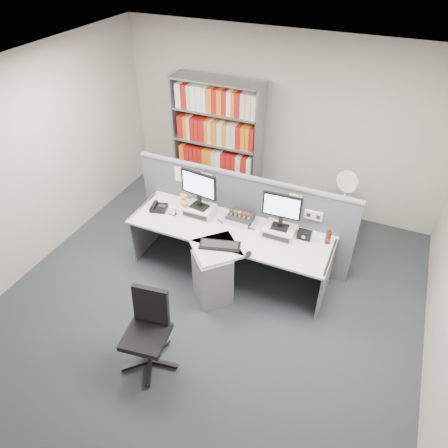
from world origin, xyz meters
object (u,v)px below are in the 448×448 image
at_px(monitor_right, 282,209).
at_px(mouse, 248,254).
at_px(desktop_pc, 240,218).
at_px(desk_fan, 347,184).
at_px(desk, 222,256).
at_px(keyboard, 220,245).
at_px(monitor_left, 199,187).
at_px(speaker, 304,235).
at_px(office_chair, 148,328).
at_px(desk_calendar, 173,211).
at_px(filing_cabinet, 338,224).
at_px(shelving_unit, 218,144).
at_px(desk_phone, 158,207).
at_px(cola_bottle, 328,237).

distance_m(monitor_right, mouse, 0.67).
bearing_deg(desktop_pc, desk_fan, 40.21).
bearing_deg(desk, keyboard, -78.49).
height_order(monitor_left, speaker, monitor_left).
bearing_deg(keyboard, office_chair, -101.56).
bearing_deg(desk_calendar, desk, -14.88).
xyz_separation_m(desk_calendar, filing_cabinet, (2.01, 1.18, -0.42)).
height_order(shelving_unit, desk_fan, shelving_unit).
relative_size(keyboard, desk_fan, 1.01).
xyz_separation_m(desk_phone, desk_calendar, (0.23, -0.02, 0.02)).
relative_size(monitor_right, desk_fan, 0.93).
height_order(keyboard, cola_bottle, cola_bottle).
xyz_separation_m(desktop_pc, shelving_unit, (-0.96, 1.41, 0.21)).
bearing_deg(monitor_left, desk, -37.78).
height_order(filing_cabinet, office_chair, office_chair).
bearing_deg(desk_fan, filing_cabinet, 90.00).
relative_size(desk, office_chair, 2.82).
xyz_separation_m(desk_phone, filing_cabinet, (2.24, 1.17, -0.40)).
bearing_deg(desk, shelving_unit, 115.96).
xyz_separation_m(desktop_pc, speaker, (0.85, -0.01, 0.01)).
relative_size(keyboard, desk_calendar, 4.48).
height_order(cola_bottle, shelving_unit, shelving_unit).
relative_size(monitor_left, shelving_unit, 0.26).
bearing_deg(monitor_right, keyboard, -138.64).
bearing_deg(monitor_right, desk_phone, -174.76).
distance_m(desk, monitor_left, 0.92).
height_order(monitor_right, desk_calendar, monitor_right).
xyz_separation_m(speaker, shelving_unit, (-1.81, 1.43, 0.20)).
xyz_separation_m(monitor_left, keyboard, (0.52, -0.51, -0.39)).
distance_m(desk, monitor_right, 0.97).
bearing_deg(monitor_right, desk_fan, 59.64).
bearing_deg(office_chair, desk_fan, 62.70).
relative_size(mouse, desk_phone, 0.45).
bearing_deg(monitor_right, mouse, -111.51).
xyz_separation_m(keyboard, speaker, (0.88, 0.55, 0.04)).
distance_m(monitor_right, office_chair, 2.03).
bearing_deg(cola_bottle, desk_fan, 89.30).
distance_m(mouse, desk_calendar, 1.26).
height_order(desk, speaker, speaker).
bearing_deg(desk_fan, desk_phone, -152.47).
height_order(desk, filing_cabinet, desk).
distance_m(keyboard, mouse, 0.37).
height_order(desk_phone, desk_calendar, desk_calendar).
bearing_deg(keyboard, cola_bottle, 26.51).
xyz_separation_m(monitor_right, filing_cabinet, (0.60, 1.02, -0.76)).
bearing_deg(desk_fan, monitor_left, -149.06).
relative_size(desktop_pc, speaker, 1.86).
height_order(desk_phone, desk_fan, desk_fan).
height_order(monitor_left, filing_cabinet, monitor_left).
distance_m(mouse, cola_bottle, 0.99).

